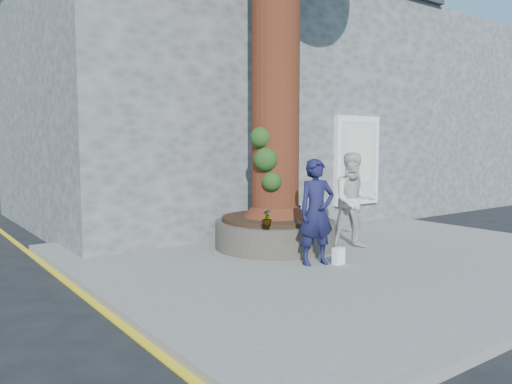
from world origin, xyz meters
TOP-DOWN VIEW (x-y plane):
  - ground at (0.00, 0.00)m, footprint 120.00×120.00m
  - pavement at (1.50, 1.00)m, footprint 9.00×8.00m
  - yellow_line at (-3.05, 1.00)m, footprint 0.10×30.00m
  - stone_shop at (2.50, 7.20)m, footprint 10.30×8.30m
  - neighbour_shop at (10.50, 7.20)m, footprint 6.00×8.00m
  - planter at (0.80, 2.00)m, footprint 2.30×2.30m
  - man at (0.49, 0.52)m, footprint 0.72×0.56m
  - woman at (1.97, 1.06)m, footprint 1.11×1.04m
  - shopping_bag at (0.78, 0.29)m, footprint 0.21×0.14m
  - plant_a at (-0.05, 1.15)m, footprint 0.21×0.20m
  - plant_b at (1.36, 2.04)m, footprint 0.23×0.24m
  - plant_c at (-0.05, 1.15)m, footprint 0.20×0.20m
  - plant_d at (1.65, 2.64)m, footprint 0.28×0.30m

SIDE VIEW (x-z plane):
  - ground at x=0.00m, z-range 0.00..0.00m
  - yellow_line at x=-3.05m, z-range 0.00..0.01m
  - pavement at x=1.50m, z-range 0.00..0.12m
  - shopping_bag at x=0.78m, z-range 0.12..0.40m
  - planter at x=0.80m, z-range 0.11..0.71m
  - plant_c at x=-0.05m, z-range 0.72..1.01m
  - plant_d at x=1.65m, z-range 0.72..1.02m
  - plant_a at x=-0.05m, z-range 0.72..1.05m
  - plant_b at x=1.36m, z-range 0.72..1.09m
  - man at x=0.49m, z-range 0.12..1.86m
  - woman at x=1.97m, z-range 0.12..1.94m
  - neighbour_shop at x=10.50m, z-range 0.00..6.00m
  - stone_shop at x=2.50m, z-range 0.01..6.31m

